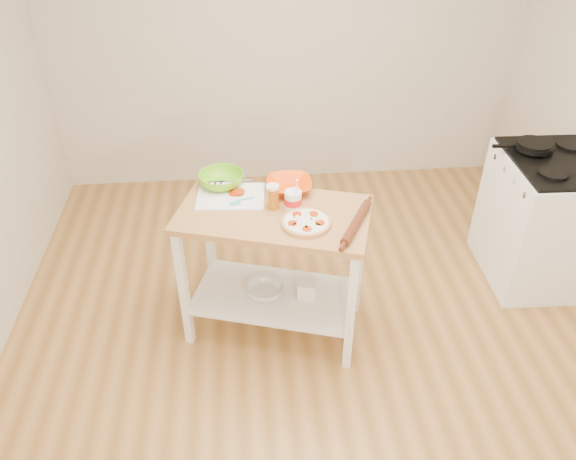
# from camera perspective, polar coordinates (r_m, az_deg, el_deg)

# --- Properties ---
(room_shell) EXTENTS (4.04, 4.54, 2.74)m
(room_shell) POSITION_cam_1_polar(r_m,az_deg,el_deg) (2.80, 4.04, 6.75)
(room_shell) COLOR #A9783E
(room_shell) RESTS_ON ground
(prep_island) EXTENTS (1.23, 0.90, 0.90)m
(prep_island) POSITION_cam_1_polar(r_m,az_deg,el_deg) (3.38, -1.41, -1.74)
(prep_island) COLOR #B17D48
(prep_island) RESTS_ON ground
(gas_stove) EXTENTS (0.69, 0.79, 1.11)m
(gas_stove) POSITION_cam_1_polar(r_m,az_deg,el_deg) (4.32, 24.51, 1.03)
(gas_stove) COLOR white
(gas_stove) RESTS_ON ground
(skillet) EXTENTS (0.41, 0.26, 0.03)m
(skillet) POSITION_cam_1_polar(r_m,az_deg,el_deg) (4.13, 23.62, 7.83)
(skillet) COLOR black
(skillet) RESTS_ON gas_stove
(pizza) EXTENTS (0.28, 0.28, 0.04)m
(pizza) POSITION_cam_1_polar(r_m,az_deg,el_deg) (3.12, 1.86, 0.79)
(pizza) COLOR tan
(pizza) RESTS_ON prep_island
(cutting_board) EXTENTS (0.42, 0.33, 0.04)m
(cutting_board) POSITION_cam_1_polar(r_m,az_deg,el_deg) (3.39, -5.87, 3.49)
(cutting_board) COLOR white
(cutting_board) RESTS_ON prep_island
(spatula) EXTENTS (0.15, 0.08, 0.01)m
(spatula) POSITION_cam_1_polar(r_m,az_deg,el_deg) (3.31, -4.83, 2.96)
(spatula) COLOR #3DB9B1
(spatula) RESTS_ON cutting_board
(knife) EXTENTS (0.27, 0.04, 0.01)m
(knife) POSITION_cam_1_polar(r_m,az_deg,el_deg) (3.51, -6.47, 4.84)
(knife) COLOR silver
(knife) RESTS_ON cutting_board
(orange_bowl) EXTENTS (0.28, 0.28, 0.07)m
(orange_bowl) POSITION_cam_1_polar(r_m,az_deg,el_deg) (3.42, 0.11, 4.52)
(orange_bowl) COLOR #FF4B06
(orange_bowl) RESTS_ON prep_island
(green_bowl) EXTENTS (0.36, 0.36, 0.09)m
(green_bowl) POSITION_cam_1_polar(r_m,az_deg,el_deg) (3.48, -6.81, 5.09)
(green_bowl) COLOR #6ABF14
(green_bowl) RESTS_ON prep_island
(beer_pint) EXTENTS (0.07, 0.07, 0.15)m
(beer_pint) POSITION_cam_1_polar(r_m,az_deg,el_deg) (3.23, -1.55, 3.41)
(beer_pint) COLOR #AA5F10
(beer_pint) RESTS_ON prep_island
(yogurt_tub) EXTENTS (0.10, 0.10, 0.21)m
(yogurt_tub) POSITION_cam_1_polar(r_m,az_deg,el_deg) (3.22, 0.51, 3.01)
(yogurt_tub) COLOR white
(yogurt_tub) RESTS_ON prep_island
(rolling_pin) EXTENTS (0.24, 0.39, 0.05)m
(rolling_pin) POSITION_cam_1_polar(r_m,az_deg,el_deg) (3.12, 6.95, 0.76)
(rolling_pin) COLOR #5E2815
(rolling_pin) RESTS_ON prep_island
(shelf_glass_bowl) EXTENTS (0.33, 0.33, 0.08)m
(shelf_glass_bowl) POSITION_cam_1_polar(r_m,az_deg,el_deg) (3.61, -2.34, -6.13)
(shelf_glass_bowl) COLOR silver
(shelf_glass_bowl) RESTS_ON prep_island
(shelf_bin) EXTENTS (0.14, 0.14, 0.11)m
(shelf_bin) POSITION_cam_1_polar(r_m,az_deg,el_deg) (3.59, 2.01, -5.99)
(shelf_bin) COLOR white
(shelf_bin) RESTS_ON prep_island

